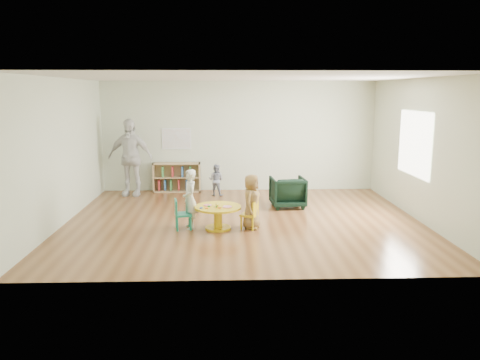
{
  "coord_description": "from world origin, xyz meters",
  "views": [
    {
      "loc": [
        -0.38,
        -9.02,
        2.53
      ],
      "look_at": [
        -0.08,
        -0.3,
        0.88
      ],
      "focal_mm": 35.0,
      "sensor_mm": 36.0,
      "label": 1
    }
  ],
  "objects_px": {
    "bookshelf": "(176,177)",
    "toddler": "(216,180)",
    "child_left": "(190,199)",
    "activity_table": "(218,213)",
    "child_right": "(251,202)",
    "kid_chair_left": "(181,213)",
    "kid_chair_right": "(251,214)",
    "armchair": "(288,192)",
    "adult_caretaker": "(130,157)"
  },
  "relations": [
    {
      "from": "bookshelf",
      "to": "toddler",
      "type": "height_order",
      "value": "toddler"
    },
    {
      "from": "child_left",
      "to": "toddler",
      "type": "bearing_deg",
      "value": 154.17
    },
    {
      "from": "activity_table",
      "to": "child_right",
      "type": "xyz_separation_m",
      "value": [
        0.63,
        0.03,
        0.21
      ]
    },
    {
      "from": "child_right",
      "to": "activity_table",
      "type": "bearing_deg",
      "value": 110.58
    },
    {
      "from": "child_left",
      "to": "child_right",
      "type": "relative_size",
      "value": 1.08
    },
    {
      "from": "kid_chair_left",
      "to": "bookshelf",
      "type": "relative_size",
      "value": 0.48
    },
    {
      "from": "activity_table",
      "to": "toddler",
      "type": "height_order",
      "value": "toddler"
    },
    {
      "from": "kid_chair_right",
      "to": "bookshelf",
      "type": "distance_m",
      "value": 3.84
    },
    {
      "from": "kid_chair_left",
      "to": "bookshelf",
      "type": "distance_m",
      "value": 3.44
    },
    {
      "from": "armchair",
      "to": "child_left",
      "type": "xyz_separation_m",
      "value": [
        -2.05,
        -1.57,
        0.22
      ]
    },
    {
      "from": "kid_chair_left",
      "to": "armchair",
      "type": "height_order",
      "value": "armchair"
    },
    {
      "from": "activity_table",
      "to": "child_right",
      "type": "height_order",
      "value": "child_right"
    },
    {
      "from": "kid_chair_left",
      "to": "armchair",
      "type": "bearing_deg",
      "value": 116.84
    },
    {
      "from": "child_right",
      "to": "armchair",
      "type": "bearing_deg",
      "value": -10.83
    },
    {
      "from": "toddler",
      "to": "bookshelf",
      "type": "bearing_deg",
      "value": -9.31
    },
    {
      "from": "toddler",
      "to": "child_right",
      "type": "bearing_deg",
      "value": 122.24
    },
    {
      "from": "child_left",
      "to": "adult_caretaker",
      "type": "height_order",
      "value": "adult_caretaker"
    },
    {
      "from": "bookshelf",
      "to": "adult_caretaker",
      "type": "xyz_separation_m",
      "value": [
        -1.08,
        -0.42,
        0.58
      ]
    },
    {
      "from": "child_right",
      "to": "adult_caretaker",
      "type": "bearing_deg",
      "value": 61.71
    },
    {
      "from": "toddler",
      "to": "adult_caretaker",
      "type": "relative_size",
      "value": 0.41
    },
    {
      "from": "kid_chair_right",
      "to": "child_right",
      "type": "xyz_separation_m",
      "value": [
        0.01,
        0.04,
        0.23
      ]
    },
    {
      "from": "kid_chair_right",
      "to": "kid_chair_left",
      "type": "bearing_deg",
      "value": 112.98
    },
    {
      "from": "bookshelf",
      "to": "child_left",
      "type": "relative_size",
      "value": 1.07
    },
    {
      "from": "armchair",
      "to": "kid_chair_left",
      "type": "bearing_deg",
      "value": 32.37
    },
    {
      "from": "adult_caretaker",
      "to": "armchair",
      "type": "bearing_deg",
      "value": -10.97
    },
    {
      "from": "child_right",
      "to": "adult_caretaker",
      "type": "xyz_separation_m",
      "value": [
        -2.82,
        2.96,
        0.43
      ]
    },
    {
      "from": "bookshelf",
      "to": "child_left",
      "type": "bearing_deg",
      "value": -79.99
    },
    {
      "from": "kid_chair_left",
      "to": "child_right",
      "type": "height_order",
      "value": "child_right"
    },
    {
      "from": "child_left",
      "to": "activity_table",
      "type": "bearing_deg",
      "value": 63.93
    },
    {
      "from": "child_right",
      "to": "adult_caretaker",
      "type": "relative_size",
      "value": 0.54
    },
    {
      "from": "kid_chair_left",
      "to": "child_left",
      "type": "bearing_deg",
      "value": 106.29
    },
    {
      "from": "kid_chair_right",
      "to": "bookshelf",
      "type": "bearing_deg",
      "value": 50.43
    },
    {
      "from": "kid_chair_left",
      "to": "adult_caretaker",
      "type": "relative_size",
      "value": 0.3
    },
    {
      "from": "child_left",
      "to": "toddler",
      "type": "relative_size",
      "value": 1.43
    },
    {
      "from": "bookshelf",
      "to": "child_right",
      "type": "distance_m",
      "value": 3.81
    },
    {
      "from": "child_right",
      "to": "kid_chair_right",
      "type": "bearing_deg",
      "value": -173.06
    },
    {
      "from": "kid_chair_left",
      "to": "child_right",
      "type": "distance_m",
      "value": 1.33
    },
    {
      "from": "armchair",
      "to": "child_right",
      "type": "bearing_deg",
      "value": 56.69
    },
    {
      "from": "bookshelf",
      "to": "armchair",
      "type": "bearing_deg",
      "value": -33.63
    },
    {
      "from": "kid_chair_left",
      "to": "kid_chair_right",
      "type": "height_order",
      "value": "kid_chair_left"
    },
    {
      "from": "kid_chair_left",
      "to": "toddler",
      "type": "distance_m",
      "value": 2.94
    },
    {
      "from": "armchair",
      "to": "bookshelf",
      "type": "bearing_deg",
      "value": -37.95
    },
    {
      "from": "kid_chair_right",
      "to": "toddler",
      "type": "bearing_deg",
      "value": 37.29
    },
    {
      "from": "activity_table",
      "to": "toddler",
      "type": "relative_size",
      "value": 1.11
    },
    {
      "from": "kid_chair_left",
      "to": "armchair",
      "type": "relative_size",
      "value": 0.76
    },
    {
      "from": "toddler",
      "to": "child_left",
      "type": "bearing_deg",
      "value": 99.29
    },
    {
      "from": "activity_table",
      "to": "adult_caretaker",
      "type": "height_order",
      "value": "adult_caretaker"
    },
    {
      "from": "activity_table",
      "to": "kid_chair_right",
      "type": "distance_m",
      "value": 0.62
    },
    {
      "from": "kid_chair_right",
      "to": "toddler",
      "type": "relative_size",
      "value": 0.68
    },
    {
      "from": "bookshelf",
      "to": "toddler",
      "type": "bearing_deg",
      "value": -27.57
    }
  ]
}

